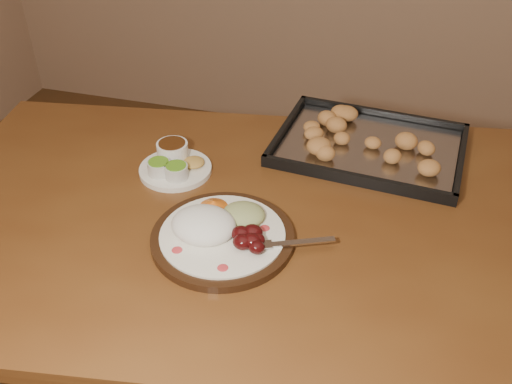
% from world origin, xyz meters
% --- Properties ---
extents(dining_table, '(1.62, 1.12, 0.75)m').
position_xyz_m(dining_table, '(-0.20, 0.29, 0.65)').
color(dining_table, brown).
rests_on(dining_table, ground).
extents(dinner_plate, '(0.38, 0.30, 0.07)m').
position_xyz_m(dinner_plate, '(-0.24, 0.19, 0.77)').
color(dinner_plate, black).
rests_on(dinner_plate, dining_table).
extents(condiment_saucer, '(0.18, 0.18, 0.06)m').
position_xyz_m(condiment_saucer, '(-0.43, 0.40, 0.77)').
color(condiment_saucer, white).
rests_on(condiment_saucer, dining_table).
extents(baking_tray, '(0.49, 0.38, 0.05)m').
position_xyz_m(baking_tray, '(0.02, 0.63, 0.77)').
color(baking_tray, black).
rests_on(baking_tray, dining_table).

